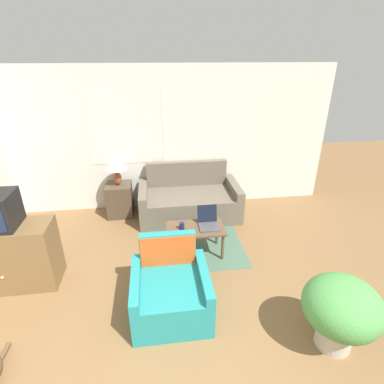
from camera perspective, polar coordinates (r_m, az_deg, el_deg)
name	(u,v)px	position (r m, az deg, el deg)	size (l,w,h in m)	color
wall_back	(161,140)	(5.57, -5.93, 9.85)	(6.32, 0.06, 2.60)	silver
rug	(190,232)	(5.09, -0.33, -7.66)	(1.52, 2.07, 0.01)	#476651
couch	(189,200)	(5.52, -0.59, -1.63)	(1.79, 0.94, 0.92)	#665B4C
armchair	(171,291)	(3.62, -4.11, -18.35)	(0.86, 0.83, 0.85)	teal
tv_dresser	(8,256)	(4.49, -31.59, -10.33)	(1.15, 0.52, 0.86)	brown
side_table	(120,200)	(5.65, -13.57, -1.43)	(0.45, 0.45, 0.60)	#4C3D2D
table_lamp	(116,164)	(5.39, -14.30, 5.12)	(0.38, 0.38, 0.54)	brown
coffee_table	(195,231)	(4.40, 0.62, -7.47)	(0.84, 0.49, 0.45)	brown
laptop	(208,222)	(4.40, 3.11, -5.68)	(0.29, 0.33, 0.27)	#47474C
cup_navy	(182,226)	(4.31, -1.93, -6.50)	(0.07, 0.07, 0.10)	#191E4C
tv_remote	(187,232)	(4.24, -0.93, -7.71)	(0.11, 0.15, 0.02)	black
potted_plant	(341,309)	(3.44, 26.55, -19.28)	(0.75, 0.75, 0.81)	#BCB2A3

